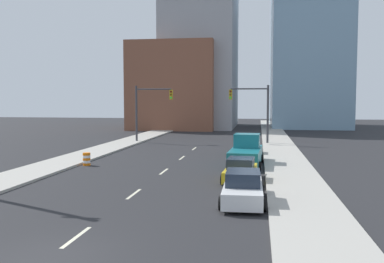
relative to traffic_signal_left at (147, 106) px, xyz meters
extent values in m
plane|color=#262628|center=(6.37, -35.57, -4.20)|extent=(200.00, 200.00, 0.00)
cube|color=#ADA89E|center=(-2.13, 8.72, -4.12)|extent=(3.39, 88.58, 0.16)
cube|color=#ADA89E|center=(14.86, 8.72, -4.12)|extent=(3.39, 88.58, 0.16)
cube|color=beige|center=(6.37, -33.57, -4.20)|extent=(0.16, 2.40, 0.01)
cube|color=beige|center=(6.37, -26.51, -4.20)|extent=(0.16, 2.40, 0.01)
cube|color=beige|center=(6.37, -19.43, -4.20)|extent=(0.16, 2.40, 0.01)
cube|color=beige|center=(6.37, -12.46, -4.20)|extent=(0.16, 2.40, 0.01)
cube|color=beige|center=(6.37, -5.53, -4.20)|extent=(0.16, 2.40, 0.01)
cube|color=brown|center=(-1.29, 25.29, 2.93)|extent=(14.00, 16.00, 14.27)
cube|color=#99999E|center=(2.52, 29.29, 10.83)|extent=(12.00, 20.00, 30.06)
cube|color=#7A9EB7|center=(21.39, 33.29, 15.97)|extent=(13.00, 20.00, 40.34)
cylinder|color=#38383D|center=(-1.20, 0.00, -0.95)|extent=(0.24, 0.24, 6.50)
cylinder|color=#38383D|center=(0.84, 0.00, 1.89)|extent=(4.09, 0.16, 0.16)
cube|color=#B79319|center=(2.89, 0.00, 1.26)|extent=(0.34, 0.32, 1.10)
cylinder|color=#4C0C0C|center=(2.89, -0.17, 1.60)|extent=(0.22, 0.04, 0.22)
cylinder|color=#593F0C|center=(2.89, -0.17, 1.26)|extent=(0.22, 0.04, 0.22)
cylinder|color=#26E53F|center=(2.89, -0.17, 0.92)|extent=(0.22, 0.04, 0.22)
cylinder|color=#38383D|center=(13.70, 0.00, -0.95)|extent=(0.24, 0.24, 6.50)
cylinder|color=#38383D|center=(11.66, 0.00, 1.89)|extent=(4.09, 0.16, 0.16)
cube|color=#B79319|center=(9.61, 0.00, 1.26)|extent=(0.34, 0.32, 1.10)
cylinder|color=#4C0C0C|center=(9.61, -0.17, 1.60)|extent=(0.22, 0.04, 0.22)
cylinder|color=#593F0C|center=(9.61, -0.17, 1.26)|extent=(0.22, 0.04, 0.22)
cylinder|color=#26E53F|center=(9.61, -0.17, 0.92)|extent=(0.22, 0.04, 0.22)
cylinder|color=orange|center=(0.10, -17.67, -4.11)|extent=(0.56, 0.56, 0.19)
cylinder|color=white|center=(0.10, -17.67, -3.92)|extent=(0.56, 0.56, 0.19)
cylinder|color=orange|center=(0.10, -17.67, -3.73)|extent=(0.56, 0.56, 0.19)
cylinder|color=white|center=(0.10, -17.67, -3.54)|extent=(0.56, 0.56, 0.19)
cylinder|color=orange|center=(0.10, -17.67, -3.35)|extent=(0.56, 0.56, 0.19)
cube|color=silver|center=(12.02, -27.57, -3.68)|extent=(1.87, 4.77, 0.72)
cube|color=#1E2838|center=(12.02, -27.57, -3.00)|extent=(1.61, 2.16, 0.64)
cylinder|color=black|center=(11.07, -26.12, -3.90)|extent=(0.23, 0.61, 0.61)
cylinder|color=black|center=(12.93, -26.08, -3.90)|extent=(0.23, 0.61, 0.61)
cylinder|color=black|center=(11.12, -29.05, -3.90)|extent=(0.23, 0.61, 0.61)
cylinder|color=black|center=(12.98, -29.02, -3.90)|extent=(0.23, 0.61, 0.61)
cube|color=gold|center=(11.69, -22.09, -3.71)|extent=(1.97, 4.40, 0.65)
cube|color=#1E2838|center=(11.69, -22.09, -3.09)|extent=(1.62, 2.02, 0.59)
cylinder|color=black|center=(10.87, -20.71, -3.90)|extent=(0.25, 0.61, 0.60)
cylinder|color=black|center=(12.66, -20.81, -3.90)|extent=(0.25, 0.61, 0.60)
cylinder|color=black|center=(10.72, -23.37, -3.90)|extent=(0.25, 0.61, 0.60)
cylinder|color=black|center=(12.50, -23.47, -3.90)|extent=(0.25, 0.61, 0.60)
cube|color=#196B75|center=(11.81, -15.89, -3.49)|extent=(2.46, 6.16, 1.10)
cube|color=#196B75|center=(11.86, -14.98, -2.42)|extent=(1.97, 1.92, 1.03)
cylinder|color=black|center=(10.82, -13.95, -3.90)|extent=(0.25, 0.62, 0.61)
cylinder|color=black|center=(13.01, -14.08, -3.90)|extent=(0.25, 0.62, 0.61)
cylinder|color=black|center=(10.61, -17.70, -3.90)|extent=(0.25, 0.62, 0.61)
cylinder|color=black|center=(12.80, -17.82, -3.90)|extent=(0.25, 0.62, 0.61)
cube|color=#1E6033|center=(11.57, -9.13, -3.67)|extent=(1.81, 4.30, 0.70)
cube|color=#1E2838|center=(11.57, -9.13, -3.00)|extent=(1.55, 1.95, 0.64)
cylinder|color=black|center=(10.72, -7.79, -3.87)|extent=(0.24, 0.67, 0.67)
cylinder|color=black|center=(12.49, -7.83, -3.87)|extent=(0.24, 0.67, 0.67)
cylinder|color=black|center=(10.66, -10.43, -3.87)|extent=(0.24, 0.67, 0.67)
cylinder|color=black|center=(12.43, -10.47, -3.87)|extent=(0.24, 0.67, 0.67)
camera|label=1|loc=(12.72, -47.61, 0.65)|focal=40.00mm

